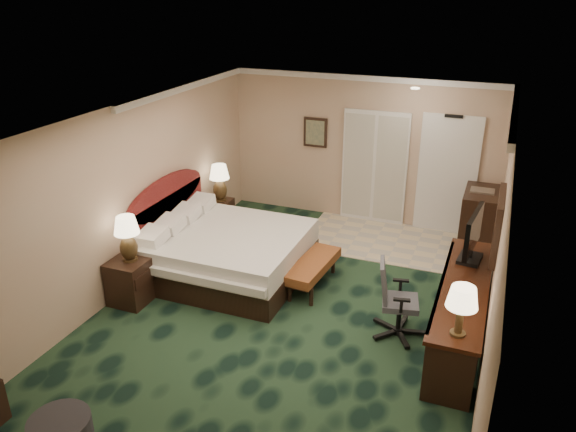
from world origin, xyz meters
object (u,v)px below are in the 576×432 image
at_px(nightstand_near, 132,280).
at_px(desk_chair, 400,299).
at_px(lamp_near, 128,239).
at_px(minibar, 478,220).
at_px(desk, 461,312).
at_px(lamp_far, 220,183).
at_px(tv, 473,237).
at_px(bed_bench, 312,274).
at_px(nightstand_far, 218,215).
at_px(bed, 229,254).

relative_size(nightstand_near, desk_chair, 0.63).
distance_m(lamp_near, minibar, 5.65).
xyz_separation_m(desk, desk_chair, (-0.73, -0.17, 0.12)).
relative_size(lamp_near, lamp_far, 0.98).
bearing_deg(lamp_far, lamp_near, -89.71).
height_order(tv, desk_chair, tv).
xyz_separation_m(bed_bench, desk, (2.16, -0.58, 0.18)).
bearing_deg(minibar, desk_chair, -103.65).
bearing_deg(nightstand_far, tv, -15.09).
bearing_deg(lamp_near, tv, 18.17).
xyz_separation_m(desk, minibar, (-0.01, 2.81, 0.12)).
relative_size(desk, tv, 3.04).
bearing_deg(tv, nightstand_far, 171.45).
bearing_deg(minibar, nightstand_far, -168.56).
relative_size(lamp_near, desk, 0.24).
relative_size(nightstand_far, lamp_near, 0.84).
distance_m(bed, lamp_far, 1.85).
relative_size(lamp_near, minibar, 0.64).
xyz_separation_m(nightstand_far, lamp_far, (0.04, 0.05, 0.61)).
xyz_separation_m(bed_bench, minibar, (2.16, 2.24, 0.31)).
distance_m(lamp_far, minibar, 4.50).
bearing_deg(tv, lamp_far, 170.77).
relative_size(bed_bench, tv, 1.38).
distance_m(nightstand_far, minibar, 4.54).
bearing_deg(lamp_far, tv, -15.77).
relative_size(nightstand_near, bed_bench, 0.52).
height_order(bed, nightstand_far, bed).
height_order(bed, bed_bench, bed).
xyz_separation_m(bed, lamp_near, (-0.92, -1.18, 0.62)).
distance_m(nightstand_near, bed_bench, 2.60).
bearing_deg(nightstand_near, bed, 51.83).
distance_m(lamp_near, tv, 4.63).
relative_size(bed, nightstand_far, 4.02).
bearing_deg(nightstand_far, nightstand_near, -89.20).
distance_m(lamp_far, desk_chair, 4.26).
bearing_deg(bed_bench, desk, -10.10).
bearing_deg(lamp_near, lamp_far, 90.29).
distance_m(tv, desk_chair, 1.30).
height_order(nightstand_far, lamp_near, lamp_near).
xyz_separation_m(bed, minibar, (3.47, 2.36, 0.16)).
height_order(lamp_near, lamp_far, lamp_near).
bearing_deg(lamp_near, nightstand_near, -152.30).
height_order(bed_bench, minibar, minibar).
xyz_separation_m(nightstand_near, tv, (4.41, 1.45, 0.81)).
distance_m(desk, desk_chair, 0.76).
relative_size(lamp_far, minibar, 0.65).
relative_size(nightstand_far, desk, 0.20).
xyz_separation_m(nightstand_near, bed_bench, (2.25, 1.31, -0.11)).
height_order(lamp_far, tv, tv).
xyz_separation_m(nightstand_far, minibar, (4.44, 0.90, 0.24)).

